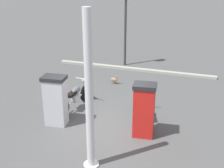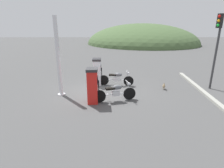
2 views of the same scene
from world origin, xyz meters
name	(u,v)px [view 2 (image 2 of 2)]	position (x,y,z in m)	size (l,w,h in m)	color
ground_plane	(101,92)	(0.00, 0.00, 0.00)	(120.00, 120.00, 0.00)	#4C4C4C
fuel_pump_near	(93,86)	(-0.32, -1.41, 0.85)	(0.57, 0.68, 1.67)	red
fuel_pump_far	(97,72)	(-0.32, 1.41, 0.83)	(0.56, 0.74, 1.64)	silver
motorcycle_near_pump	(115,92)	(0.75, -1.24, 0.46)	(2.08, 0.72, 0.95)	black
motorcycle_far_pump	(117,78)	(0.89, 1.23, 0.45)	(2.13, 0.64, 0.94)	black
wandering_duck	(164,86)	(3.61, 0.48, 0.19)	(0.24, 0.40, 0.41)	#847051
roadside_traffic_light	(217,40)	(6.30, 0.57, 2.79)	(0.39, 0.31, 4.12)	#38383A
canopy_support_pole	(58,59)	(-2.11, -0.35, 1.91)	(0.40, 0.40, 3.98)	silver
road_edge_kerb	(202,91)	(5.62, 0.00, 0.06)	(0.82, 7.90, 0.12)	#9E9E93
distant_hill_main	(141,43)	(7.48, 32.34, 0.00)	(24.22, 27.82, 8.70)	#476038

